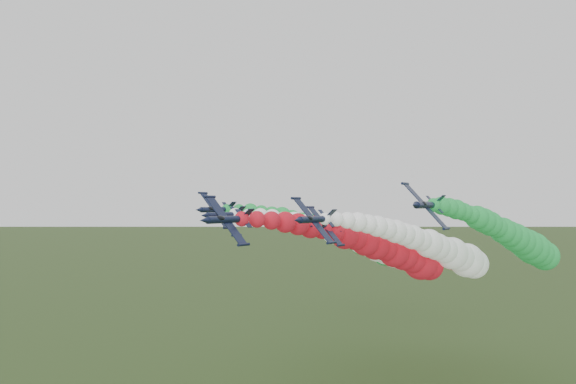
# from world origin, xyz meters

# --- Properties ---
(jet_lead) EXTENTS (12.94, 75.23, 18.91)m
(jet_lead) POSITION_xyz_m (-1.55, 36.39, 30.79)
(jet_lead) COLOR #111835
(jet_lead) RESTS_ON ground
(jet_inner_left) EXTENTS (13.03, 75.32, 18.99)m
(jet_inner_left) POSITION_xyz_m (-13.33, 50.13, 31.04)
(jet_inner_left) COLOR #111835
(jet_inner_left) RESTS_ON ground
(jet_inner_right) EXTENTS (13.20, 75.49, 19.16)m
(jet_inner_right) POSITION_xyz_m (5.79, 49.44, 30.31)
(jet_inner_right) COLOR #111835
(jet_inner_right) RESTS_ON ground
(jet_outer_left) EXTENTS (13.77, 76.06, 19.74)m
(jet_outer_left) POSITION_xyz_m (-20.65, 58.32, 31.52)
(jet_outer_left) COLOR #111835
(jet_outer_left) RESTS_ON ground
(jet_outer_right) EXTENTS (13.10, 75.39, 19.06)m
(jet_outer_right) POSITION_xyz_m (20.43, 55.25, 32.68)
(jet_outer_right) COLOR #111835
(jet_outer_right) RESTS_ON ground
(jet_trail) EXTENTS (13.02, 75.31, 18.99)m
(jet_trail) POSITION_xyz_m (-0.10, 60.22, 29.57)
(jet_trail) COLOR #111835
(jet_trail) RESTS_ON ground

